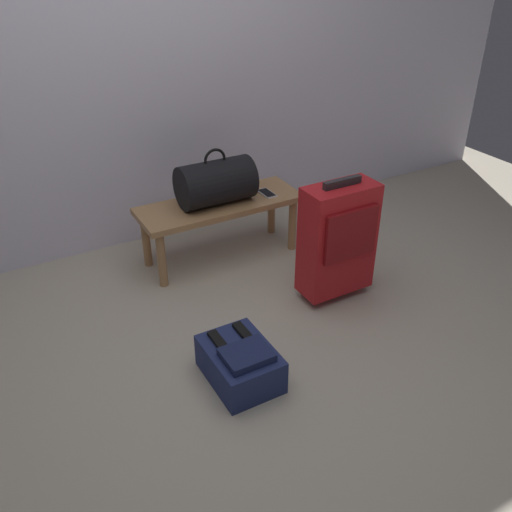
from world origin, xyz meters
name	(u,v)px	position (x,y,z in m)	size (l,w,h in m)	color
ground_plane	(258,380)	(0.00, 0.00, 0.00)	(6.60, 6.60, 0.00)	#B2A893
back_wall	(115,11)	(0.00, 1.60, 1.40)	(6.00, 0.10, 2.80)	silver
bench	(220,210)	(0.35, 1.08, 0.32)	(1.00, 0.36, 0.38)	#A87A4C
duffel_bag_black	(216,182)	(0.33, 1.08, 0.51)	(0.44, 0.26, 0.34)	black
cell_phone	(267,193)	(0.65, 1.05, 0.38)	(0.07, 0.14, 0.01)	silver
suitcase_upright_red	(338,239)	(0.71, 0.39, 0.36)	(0.40, 0.22, 0.70)	red
backpack_navy	(240,363)	(-0.07, 0.05, 0.09)	(0.28, 0.38, 0.21)	navy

